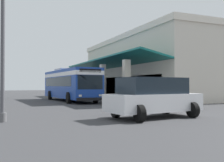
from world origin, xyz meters
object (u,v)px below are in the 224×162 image
parked_suv_white (154,97)px  potted_palm (96,92)px  pedestrian (120,93)px  lot_light_pole (3,18)px  transit_bus (70,83)px

parked_suv_white → potted_palm: 21.98m
pedestrian → lot_light_pole: size_ratio=0.21×
transit_bus → pedestrian: bearing=14.0°
transit_bus → parked_suv_white: bearing=1.9°
potted_palm → lot_light_pole: (20.30, -11.35, 3.81)m
pedestrian → potted_palm: 14.61m
pedestrian → lot_light_pole: bearing=-54.3°
potted_palm → pedestrian: bearing=-11.9°
transit_bus → lot_light_pole: 15.58m
parked_suv_white → pedestrian: bearing=168.5°
potted_palm → parked_suv_white: bearing=-11.8°
pedestrian → lot_light_pole: 10.88m
pedestrian → lot_light_pole: lot_light_pole is taller
pedestrian → transit_bus: bearing=-166.0°
parked_suv_white → pedestrian: (-7.22, 1.47, -0.03)m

